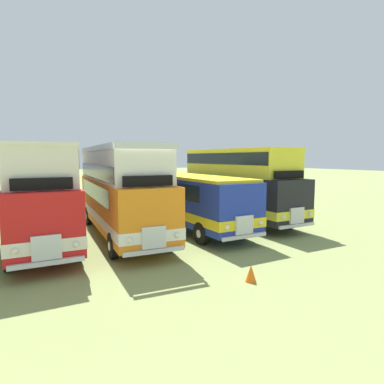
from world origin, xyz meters
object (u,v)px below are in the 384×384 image
object	(u,v)px
bus_eighth_in_row	(183,196)
bus_ninth_in_row	(237,182)
cone_far_end	(251,273)
bus_seventh_in_row	(120,189)
bus_sixth_in_row	(37,190)

from	to	relation	value
bus_eighth_in_row	bus_ninth_in_row	size ratio (longest dim) A/B	1.14
bus_eighth_in_row	cone_far_end	size ratio (longest dim) A/B	20.67
bus_seventh_in_row	bus_eighth_in_row	size ratio (longest dim) A/B	0.96
bus_sixth_in_row	bus_eighth_in_row	bearing A→B (deg)	2.10
bus_seventh_in_row	bus_ninth_in_row	world-z (taller)	bus_seventh_in_row
bus_eighth_in_row	bus_ninth_in_row	world-z (taller)	bus_ninth_in_row
bus_eighth_in_row	bus_sixth_in_row	bearing A→B (deg)	-177.90
bus_seventh_in_row	bus_eighth_in_row	world-z (taller)	bus_seventh_in_row
bus_sixth_in_row	bus_eighth_in_row	world-z (taller)	bus_sixth_in_row
bus_seventh_in_row	cone_far_end	world-z (taller)	bus_seventh_in_row
bus_sixth_in_row	bus_ninth_in_row	distance (m)	11.42
bus_seventh_in_row	bus_eighth_in_row	bearing A→B (deg)	6.46
bus_sixth_in_row	bus_seventh_in_row	world-z (taller)	bus_seventh_in_row
bus_sixth_in_row	bus_seventh_in_row	distance (m)	3.82
bus_sixth_in_row	cone_far_end	size ratio (longest dim) A/B	18.99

